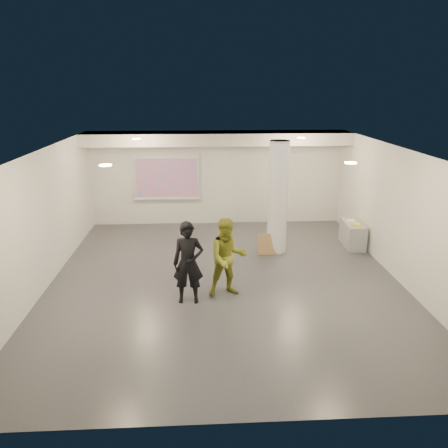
{
  "coord_description": "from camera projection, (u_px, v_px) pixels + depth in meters",
  "views": [
    {
      "loc": [
        -0.54,
        -9.25,
        4.32
      ],
      "look_at": [
        0.0,
        0.4,
        1.25
      ],
      "focal_mm": 35.0,
      "sensor_mm": 36.0,
      "label": 1
    }
  ],
  "objects": [
    {
      "name": "floor",
      "position": [
        225.0,
        280.0,
        10.14
      ],
      "size": [
        8.0,
        9.0,
        0.01
      ],
      "primitive_type": "cube",
      "color": "#3A3C42",
      "rests_on": "ground"
    },
    {
      "name": "ceiling",
      "position": [
        225.0,
        151.0,
        9.23
      ],
      "size": [
        8.0,
        9.0,
        0.01
      ],
      "primitive_type": "cube",
      "color": "white",
      "rests_on": "floor"
    },
    {
      "name": "wall_back",
      "position": [
        217.0,
        178.0,
        13.96
      ],
      "size": [
        8.0,
        0.01,
        3.0
      ],
      "primitive_type": "cube",
      "color": "silver",
      "rests_on": "floor"
    },
    {
      "name": "wall_front",
      "position": [
        246.0,
        324.0,
        5.4
      ],
      "size": [
        8.0,
        0.01,
        3.0
      ],
      "primitive_type": "cube",
      "color": "silver",
      "rests_on": "floor"
    },
    {
      "name": "wall_left",
      "position": [
        41.0,
        222.0,
        9.47
      ],
      "size": [
        0.01,
        9.0,
        3.0
      ],
      "primitive_type": "cube",
      "color": "silver",
      "rests_on": "floor"
    },
    {
      "name": "wall_right",
      "position": [
        401.0,
        216.0,
        9.89
      ],
      "size": [
        0.01,
        9.0,
        3.0
      ],
      "primitive_type": "cube",
      "color": "silver",
      "rests_on": "floor"
    },
    {
      "name": "soffit_band",
      "position": [
        217.0,
        138.0,
        13.04
      ],
      "size": [
        8.0,
        1.1,
        0.36
      ],
      "primitive_type": "cube",
      "color": "silver",
      "rests_on": "ceiling"
    },
    {
      "name": "downlight_nw",
      "position": [
        136.0,
        139.0,
        11.5
      ],
      "size": [
        0.22,
        0.22,
        0.02
      ],
      "primitive_type": "cylinder",
      "color": "#FFD989",
      "rests_on": "ceiling"
    },
    {
      "name": "downlight_ne",
      "position": [
        301.0,
        138.0,
        11.73
      ],
      "size": [
        0.22,
        0.22,
        0.02
      ],
      "primitive_type": "cylinder",
      "color": "#FFD989",
      "rests_on": "ceiling"
    },
    {
      "name": "downlight_sw",
      "position": [
        106.0,
        165.0,
        7.69
      ],
      "size": [
        0.22,
        0.22,
        0.02
      ],
      "primitive_type": "cylinder",
      "color": "#FFD989",
      "rests_on": "ceiling"
    },
    {
      "name": "downlight_se",
      "position": [
        351.0,
        163.0,
        7.92
      ],
      "size": [
        0.22,
        0.22,
        0.02
      ],
      "primitive_type": "cylinder",
      "color": "#FFD989",
      "rests_on": "ceiling"
    },
    {
      "name": "column",
      "position": [
        278.0,
        198.0,
        11.47
      ],
      "size": [
        0.52,
        0.52,
        3.0
      ],
      "primitive_type": "cylinder",
      "color": "silver",
      "rests_on": "floor"
    },
    {
      "name": "projection_screen",
      "position": [
        167.0,
        178.0,
        13.83
      ],
      "size": [
        2.1,
        0.13,
        1.42
      ],
      "color": "silver",
      "rests_on": "wall_back"
    },
    {
      "name": "credenza",
      "position": [
        353.0,
        234.0,
        12.26
      ],
      "size": [
        0.57,
        1.2,
        0.68
      ],
      "primitive_type": "cube",
      "rotation": [
        0.0,
        0.0,
        -0.07
      ],
      "color": "#949799",
      "rests_on": "floor"
    },
    {
      "name": "papers_stack",
      "position": [
        351.0,
        220.0,
        12.3
      ],
      "size": [
        0.3,
        0.34,
        0.02
      ],
      "primitive_type": "cube",
      "rotation": [
        0.0,
        0.0,
        -0.32
      ],
      "color": "white",
      "rests_on": "credenza"
    },
    {
      "name": "postit_pad",
      "position": [
        357.0,
        224.0,
        11.94
      ],
      "size": [
        0.26,
        0.31,
        0.03
      ],
      "primitive_type": "cube",
      "rotation": [
        0.0,
        0.0,
        -0.28
      ],
      "color": "#F2F31A",
      "rests_on": "credenza"
    },
    {
      "name": "cardboard_back",
      "position": [
        274.0,
        244.0,
        11.68
      ],
      "size": [
        0.49,
        0.19,
        0.52
      ],
      "primitive_type": "cube",
      "rotation": [
        -0.21,
        0.0,
        0.09
      ],
      "color": "#997949",
      "rests_on": "floor"
    },
    {
      "name": "cardboard_front",
      "position": [
        268.0,
        244.0,
        11.64
      ],
      "size": [
        0.52,
        0.16,
        0.56
      ],
      "primitive_type": "cube",
      "rotation": [
        -0.16,
        0.0,
        0.04
      ],
      "color": "#997949",
      "rests_on": "floor"
    },
    {
      "name": "woman",
      "position": [
        188.0,
        263.0,
        8.9
      ],
      "size": [
        0.64,
        0.43,
        1.73
      ],
      "primitive_type": "imported",
      "rotation": [
        0.0,
        0.0,
        -0.02
      ],
      "color": "black",
      "rests_on": "floor"
    },
    {
      "name": "man",
      "position": [
        228.0,
        258.0,
        9.21
      ],
      "size": [
        0.93,
        0.78,
        1.71
      ],
      "primitive_type": "imported",
      "rotation": [
        0.0,
        0.0,
        0.17
      ],
      "color": "#969C29",
      "rests_on": "floor"
    }
  ]
}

